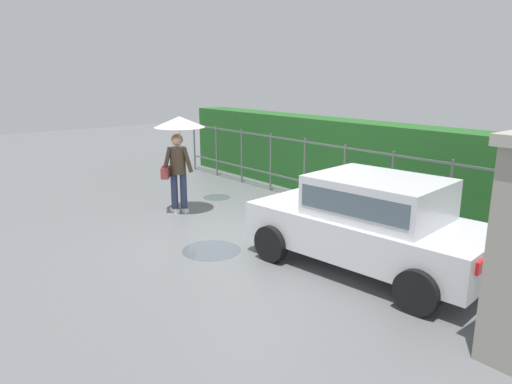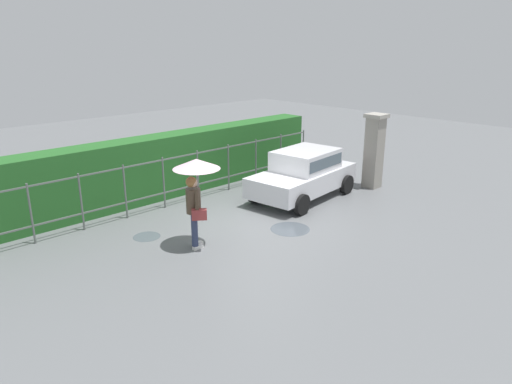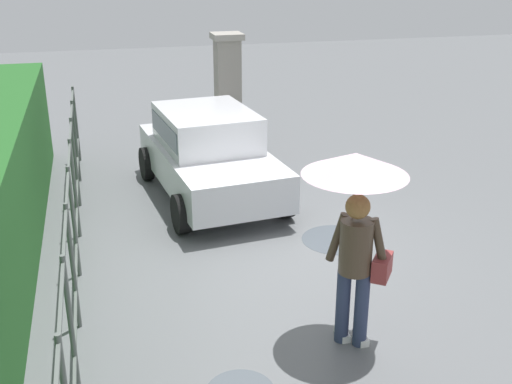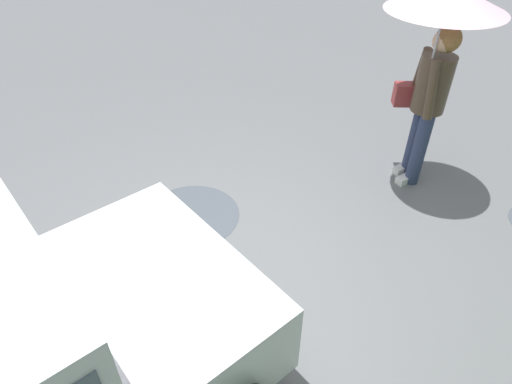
# 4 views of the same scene
# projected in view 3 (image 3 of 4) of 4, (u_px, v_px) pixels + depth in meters

# --- Properties ---
(ground_plane) EXTENTS (40.00, 40.00, 0.00)m
(ground_plane) POSITION_uv_depth(u_px,v_px,m) (278.00, 249.00, 8.84)
(ground_plane) COLOR slate
(car) EXTENTS (3.88, 2.18, 1.48)m
(car) POSITION_uv_depth(u_px,v_px,m) (209.00, 151.00, 10.51)
(car) COLOR silver
(car) RESTS_ON ground
(pedestrian) EXTENTS (1.08, 1.08, 2.11)m
(pedestrian) POSITION_uv_depth(u_px,v_px,m) (356.00, 201.00, 6.24)
(pedestrian) COLOR #2D3856
(pedestrian) RESTS_ON ground
(gate_pillar) EXTENTS (0.60, 0.60, 2.42)m
(gate_pillar) POSITION_uv_depth(u_px,v_px,m) (228.00, 92.00, 12.77)
(gate_pillar) COLOR gray
(gate_pillar) RESTS_ON ground
(fence_section) EXTENTS (11.07, 0.05, 1.50)m
(fence_section) POSITION_uv_depth(u_px,v_px,m) (73.00, 237.00, 7.29)
(fence_section) COLOR #59605B
(fence_section) RESTS_ON ground
(puddle_near) EXTENTS (1.02, 1.02, 0.00)m
(puddle_near) POSITION_uv_depth(u_px,v_px,m) (336.00, 239.00, 9.14)
(puddle_near) COLOR #4C545B
(puddle_near) RESTS_ON ground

